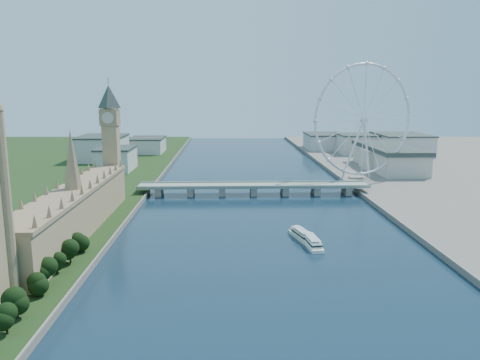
{
  "coord_description": "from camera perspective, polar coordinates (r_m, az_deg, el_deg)",
  "views": [
    {
      "loc": [
        -26.34,
        -138.38,
        96.47
      ],
      "look_at": [
        -15.68,
        210.0,
        31.07
      ],
      "focal_mm": 35.0,
      "sensor_mm": 36.0,
      "label": 1
    }
  ],
  "objects": [
    {
      "name": "westminster_bridge",
      "position": [
        448.27,
        1.65,
        -0.94
      ],
      "size": [
        220.0,
        22.0,
        9.5
      ],
      "color": "gray",
      "rests_on": "ground"
    },
    {
      "name": "london_eye",
      "position": [
        515.51,
        14.85,
        7.06
      ],
      "size": [
        113.6,
        39.12,
        124.3
      ],
      "color": "silver",
      "rests_on": "ground"
    },
    {
      "name": "parliament_range",
      "position": [
        333.94,
        -19.46,
        -3.5
      ],
      "size": [
        24.0,
        200.0,
        70.0
      ],
      "color": "tan",
      "rests_on": "ground"
    },
    {
      "name": "county_hall",
      "position": [
        610.66,
        17.53,
        1.04
      ],
      "size": [
        54.0,
        144.0,
        35.0
      ],
      "primitive_type": null,
      "color": "beige",
      "rests_on": "ground"
    },
    {
      "name": "tree_row",
      "position": [
        225.08,
        -24.94,
        -13.31
      ],
      "size": [
        9.11,
        169.11,
        20.97
      ],
      "color": "black",
      "rests_on": "ground"
    },
    {
      "name": "big_ben",
      "position": [
        429.66,
        -15.53,
        6.25
      ],
      "size": [
        20.02,
        20.02,
        110.0
      ],
      "color": "tan",
      "rests_on": "ground"
    },
    {
      "name": "tour_boat_far",
      "position": [
        303.62,
        8.76,
        -8.03
      ],
      "size": [
        11.17,
        31.94,
        6.93
      ],
      "primitive_type": null,
      "rotation": [
        0.0,
        0.0,
        0.1
      ],
      "color": "white",
      "rests_on": "ground"
    },
    {
      "name": "tour_boat_near",
      "position": [
        318.66,
        7.49,
        -7.09
      ],
      "size": [
        14.85,
        31.12,
        6.67
      ],
      "primitive_type": null,
      "rotation": [
        0.0,
        0.0,
        0.25
      ],
      "color": "beige",
      "rests_on": "ground"
    },
    {
      "name": "city_skyline",
      "position": [
        706.03,
        3.6,
        4.14
      ],
      "size": [
        505.0,
        280.0,
        32.0
      ],
      "color": "beige",
      "rests_on": "ground"
    }
  ]
}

